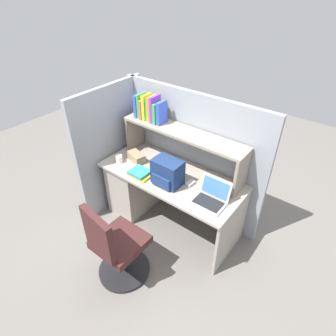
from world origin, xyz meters
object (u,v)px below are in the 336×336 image
at_px(backpack, 167,173).
at_px(office_chair, 116,249).
at_px(paper_cup, 119,159).
at_px(tissue_box, 136,157).
at_px(laptop, 211,197).
at_px(computer_mouse, 190,183).

distance_m(backpack, office_chair, 0.89).
height_order(paper_cup, office_chair, office_chair).
bearing_deg(backpack, tissue_box, 168.55).
bearing_deg(laptop, backpack, -175.90).
bearing_deg(computer_mouse, tissue_box, -173.09).
bearing_deg(laptop, paper_cup, -176.47).
height_order(laptop, backpack, backpack).
bearing_deg(laptop, computer_mouse, 163.80).
bearing_deg(computer_mouse, backpack, -143.23).
xyz_separation_m(paper_cup, office_chair, (0.65, -0.72, -0.38)).
height_order(paper_cup, tissue_box, tissue_box).
height_order(backpack, computer_mouse, backpack).
bearing_deg(office_chair, backpack, -84.36).
distance_m(paper_cup, tissue_box, 0.20).
xyz_separation_m(backpack, office_chair, (-0.03, -0.75, -0.47)).
bearing_deg(office_chair, paper_cup, -40.40).
xyz_separation_m(backpack, computer_mouse, (0.20, 0.12, -0.12)).
bearing_deg(backpack, paper_cup, -176.89).
xyz_separation_m(backpack, tissue_box, (-0.54, 0.11, -0.08)).
height_order(laptop, office_chair, laptop).
relative_size(tissue_box, office_chair, 0.24).
bearing_deg(tissue_box, paper_cup, -117.49).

